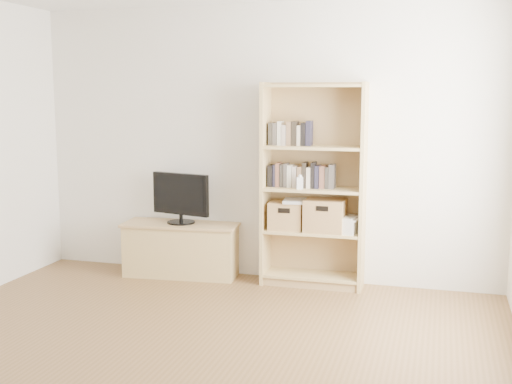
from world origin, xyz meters
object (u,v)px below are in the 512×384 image
at_px(basket_right, 325,215).
at_px(laptop, 303,201).
at_px(television, 181,198).
at_px(baby_monitor, 300,183).
at_px(basket_left, 286,215).
at_px(bookshelf, 313,186).
at_px(tv_stand, 182,250).

relative_size(basket_right, laptop, 0.99).
xyz_separation_m(television, baby_monitor, (1.19, -0.07, 0.21)).
relative_size(basket_left, laptop, 0.86).
bearing_deg(bookshelf, basket_left, -178.81).
bearing_deg(bookshelf, baby_monitor, -135.00).
bearing_deg(tv_stand, television, 0.00).
height_order(bookshelf, basket_left, bookshelf).
bearing_deg(basket_left, baby_monitor, -37.15).
bearing_deg(tv_stand, bookshelf, -3.78).
relative_size(tv_stand, bookshelf, 0.58).
bearing_deg(laptop, basket_left, 172.93).
height_order(tv_stand, baby_monitor, baby_monitor).
relative_size(basket_left, basket_right, 0.87).
bearing_deg(basket_left, bookshelf, -1.80).
bearing_deg(television, basket_left, 14.49).
distance_m(television, basket_left, 1.05).
height_order(television, laptop, television).
bearing_deg(television, basket_right, 14.28).
bearing_deg(laptop, bookshelf, -2.95).
distance_m(bookshelf, basket_right, 0.29).
relative_size(television, basket_right, 1.74).
relative_size(television, baby_monitor, 5.70).
xyz_separation_m(bookshelf, television, (-1.30, -0.04, -0.17)).
xyz_separation_m(television, basket_right, (1.41, 0.03, -0.10)).
bearing_deg(tv_stand, basket_left, -3.85).
xyz_separation_m(bookshelf, basket_left, (-0.25, -0.01, -0.29)).
relative_size(bookshelf, baby_monitor, 17.10).
xyz_separation_m(television, laptop, (1.21, 0.03, 0.03)).
distance_m(baby_monitor, basket_left, 0.37).
height_order(television, basket_left, television).
xyz_separation_m(bookshelf, basket_right, (0.11, -0.00, -0.27)).
xyz_separation_m(tv_stand, basket_left, (1.05, 0.03, 0.40)).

